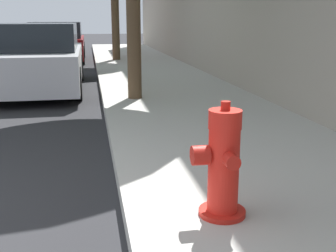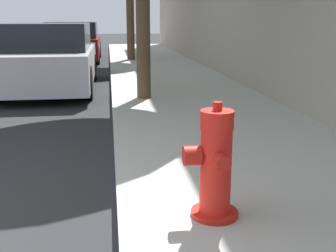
% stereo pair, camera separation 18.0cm
% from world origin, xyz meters
% --- Properties ---
extents(sidewalk_slab, '(2.69, 40.00, 0.15)m').
position_xyz_m(sidewalk_slab, '(3.31, 0.00, 0.08)').
color(sidewalk_slab, '#A8A59E').
rests_on(sidewalk_slab, ground_plane).
extents(fire_hydrant, '(0.38, 0.40, 0.80)m').
position_xyz_m(fire_hydrant, '(2.62, -0.10, 0.52)').
color(fire_hydrant, red).
rests_on(fire_hydrant, sidewalk_slab).
extents(parked_car_near, '(1.85, 4.19, 1.38)m').
position_xyz_m(parked_car_near, '(0.69, 6.43, 0.67)').
color(parked_car_near, '#B7B7BC').
rests_on(parked_car_near, ground_plane).
extents(parked_car_mid, '(1.81, 4.21, 1.35)m').
position_xyz_m(parked_car_mid, '(0.72, 12.71, 0.65)').
color(parked_car_mid, maroon).
rests_on(parked_car_mid, ground_plane).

